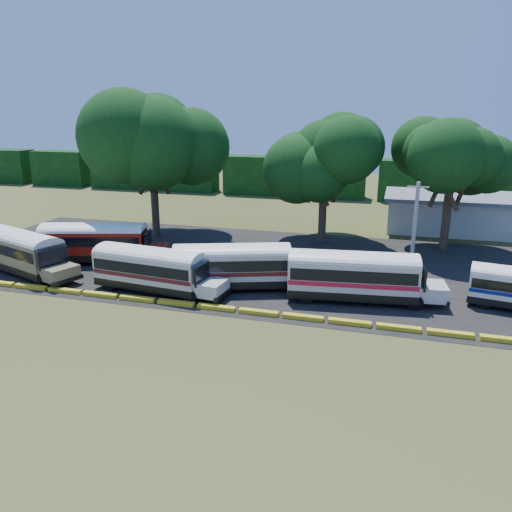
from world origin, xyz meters
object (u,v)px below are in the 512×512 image
(tree_west, at_px, (151,142))
(bus_white_red, at_px, (356,274))
(bus_red, at_px, (97,240))
(bus_cream_west, at_px, (152,267))
(bus_beige, at_px, (22,249))

(tree_west, bearing_deg, bus_white_red, -30.74)
(bus_red, relative_size, bus_cream_west, 1.07)
(bus_beige, xyz_separation_m, bus_red, (4.31, 4.29, -0.00))
(bus_white_red, bearing_deg, bus_red, 165.57)
(bus_white_red, bearing_deg, tree_west, 142.51)
(bus_beige, height_order, bus_cream_west, bus_beige)
(bus_beige, distance_m, tree_west, 17.13)
(bus_beige, distance_m, bus_cream_west, 12.44)
(bus_red, relative_size, tree_west, 0.78)
(bus_cream_west, bearing_deg, bus_red, 152.95)
(bus_red, bearing_deg, bus_white_red, -23.86)
(bus_cream_west, bearing_deg, bus_white_red, 14.91)
(bus_red, distance_m, bus_cream_west, 9.67)
(bus_beige, height_order, tree_west, tree_west)
(bus_red, xyz_separation_m, tree_west, (0.58, 10.13, 7.85))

